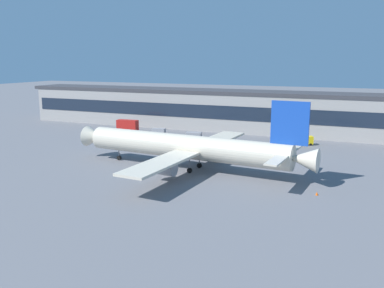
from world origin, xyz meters
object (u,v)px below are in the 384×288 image
(traffic_cone_1, at_px, (136,176))
(pushback_tractor, at_px, (193,135))
(airliner, at_px, (189,147))
(traffic_cone_0, at_px, (317,193))
(catering_truck, at_px, (128,126))
(crew_van, at_px, (304,140))
(follow_me_car, at_px, (159,131))

(traffic_cone_1, bearing_deg, pushback_tractor, 97.75)
(airliner, height_order, traffic_cone_0, airliner)
(airliner, xyz_separation_m, catering_truck, (-38.30, 36.46, -2.86))
(airliner, height_order, catering_truck, airliner)
(crew_van, bearing_deg, airliner, -117.46)
(pushback_tractor, distance_m, traffic_cone_1, 46.09)
(crew_van, bearing_deg, pushback_tractor, -176.27)
(crew_van, distance_m, traffic_cone_0, 46.03)
(airliner, distance_m, crew_van, 42.88)
(catering_truck, height_order, traffic_cone_0, catering_truck)
(airliner, height_order, follow_me_car, airliner)
(follow_me_car, bearing_deg, traffic_cone_1, -67.65)
(follow_me_car, height_order, pushback_tractor, follow_me_car)
(airliner, relative_size, follow_me_car, 12.53)
(catering_truck, xyz_separation_m, traffic_cone_1, (30.61, -46.41, -2.00))
(airliner, bearing_deg, traffic_cone_1, -127.71)
(follow_me_car, distance_m, pushback_tractor, 13.47)
(pushback_tractor, bearing_deg, airliner, -68.72)
(crew_van, relative_size, traffic_cone_0, 8.84)
(catering_truck, relative_size, traffic_cone_1, 12.70)
(catering_truck, xyz_separation_m, pushback_tractor, (24.39, -0.75, -1.24))
(traffic_cone_0, bearing_deg, pushback_tractor, 134.68)
(airliner, bearing_deg, crew_van, 62.54)
(catering_truck, relative_size, pushback_tractor, 1.41)
(traffic_cone_0, bearing_deg, catering_truck, 146.83)
(crew_van, xyz_separation_m, traffic_cone_0, (8.87, -45.15, -1.14))
(follow_me_car, bearing_deg, crew_van, 0.39)
(airliner, relative_size, crew_van, 10.15)
(catering_truck, height_order, traffic_cone_1, catering_truck)
(catering_truck, bearing_deg, traffic_cone_0, -33.17)
(catering_truck, height_order, pushback_tractor, catering_truck)
(crew_van, relative_size, traffic_cone_1, 9.72)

